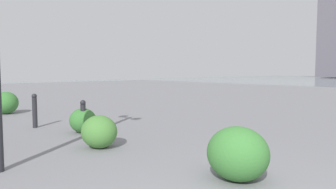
{
  "coord_description": "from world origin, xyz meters",
  "views": [
    {
      "loc": [
        -1.31,
        2.36,
        1.49
      ],
      "look_at": [
        7.65,
        -5.62,
        0.55
      ],
      "focal_mm": 34.01,
      "sensor_mm": 36.0,
      "label": 1
    }
  ],
  "objects": [
    {
      "name": "bollard_near",
      "position": [
        5.48,
        -1.04,
        0.41
      ],
      "size": [
        0.13,
        0.13,
        0.79
      ],
      "color": "#232328",
      "rests_on": "ground"
    },
    {
      "name": "bollard_mid",
      "position": [
        7.01,
        -0.47,
        0.46
      ],
      "size": [
        0.13,
        0.13,
        0.88
      ],
      "color": "#232328",
      "rests_on": "ground"
    },
    {
      "name": "shrub_low",
      "position": [
        5.59,
        -1.09,
        0.29
      ],
      "size": [
        0.68,
        0.61,
        0.58
      ],
      "color": "#387533",
      "rests_on": "ground"
    },
    {
      "name": "shrub_round",
      "position": [
        10.31,
        -0.65,
        0.38
      ],
      "size": [
        0.88,
        0.79,
        0.75
      ],
      "color": "#387533",
      "rests_on": "ground"
    },
    {
      "name": "shrub_wide",
      "position": [
        4.01,
        -0.63,
        0.31
      ],
      "size": [
        0.73,
        0.66,
        0.62
      ],
      "color": "#477F38",
      "rests_on": "ground"
    },
    {
      "name": "shrub_tall",
      "position": [
        1.19,
        -1.12,
        0.37
      ],
      "size": [
        0.86,
        0.77,
        0.73
      ],
      "color": "#387533",
      "rests_on": "ground"
    }
  ]
}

